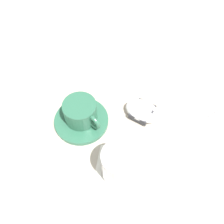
{
  "coord_description": "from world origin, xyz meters",
  "views": [
    {
      "loc": [
        -0.3,
        0.05,
        0.58
      ],
      "look_at": [
        0.06,
        -0.04,
        0.03
      ],
      "focal_mm": 40.0,
      "sensor_mm": 36.0,
      "label": 1
    }
  ],
  "objects_px": {
    "computer_mouse": "(142,111)",
    "drinking_glass": "(120,164)",
    "saucer": "(81,120)",
    "coffee_cup": "(81,112)"
  },
  "relations": [
    {
      "from": "computer_mouse",
      "to": "drinking_glass",
      "type": "height_order",
      "value": "drinking_glass"
    },
    {
      "from": "coffee_cup",
      "to": "computer_mouse",
      "type": "height_order",
      "value": "coffee_cup"
    },
    {
      "from": "computer_mouse",
      "to": "drinking_glass",
      "type": "bearing_deg",
      "value": 144.03
    },
    {
      "from": "coffee_cup",
      "to": "computer_mouse",
      "type": "distance_m",
      "value": 0.17
    },
    {
      "from": "drinking_glass",
      "to": "computer_mouse",
      "type": "bearing_deg",
      "value": -35.97
    },
    {
      "from": "coffee_cup",
      "to": "drinking_glass",
      "type": "distance_m",
      "value": 0.18
    },
    {
      "from": "saucer",
      "to": "computer_mouse",
      "type": "height_order",
      "value": "computer_mouse"
    },
    {
      "from": "computer_mouse",
      "to": "saucer",
      "type": "bearing_deg",
      "value": 83.39
    },
    {
      "from": "coffee_cup",
      "to": "drinking_glass",
      "type": "relative_size",
      "value": 1.15
    },
    {
      "from": "saucer",
      "to": "coffee_cup",
      "type": "bearing_deg",
      "value": -31.82
    }
  ]
}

